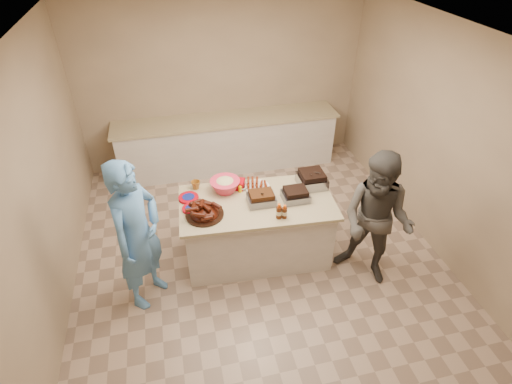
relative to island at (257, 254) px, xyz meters
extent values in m
cube|color=#47230F|center=(0.04, -0.04, 0.85)|extent=(0.32, 0.25, 0.10)
cube|color=black|center=(0.45, -0.06, 0.85)|extent=(0.30, 0.25, 0.09)
cube|color=gray|center=(0.73, 0.17, 0.85)|extent=(0.33, 0.33, 0.13)
cylinder|color=silver|center=(0.07, 0.28, 0.85)|extent=(0.38, 0.38, 0.05)
cube|color=orange|center=(0.72, 0.26, 0.85)|extent=(0.30, 0.23, 0.08)
cylinder|color=#461C0A|center=(0.23, -0.36, 0.85)|extent=(0.06, 0.06, 0.17)
cylinder|color=#461C0A|center=(0.17, -0.35, 0.85)|extent=(0.07, 0.07, 0.19)
cylinder|color=#F0CA00|center=(-0.15, 0.23, 0.85)|extent=(0.04, 0.04, 0.11)
imported|color=silver|center=(-0.12, 0.30, 0.85)|extent=(0.15, 0.06, 0.15)
cylinder|color=#A3020F|center=(-0.77, 0.23, 0.85)|extent=(0.25, 0.25, 0.03)
cylinder|color=#A3020F|center=(-0.77, 0.02, 0.85)|extent=(0.21, 0.21, 0.03)
imported|color=#915A1C|center=(-0.66, 0.42, 0.85)|extent=(0.12, 0.11, 0.11)
cube|color=#A3020F|center=(-0.19, 0.34, 0.85)|extent=(0.25, 0.22, 0.10)
imported|color=#538FD0|center=(-1.34, -0.35, 0.00)|extent=(1.82, 1.60, 0.43)
imported|color=#4B4843|center=(1.20, -0.63, 0.00)|extent=(1.78, 1.73, 0.63)
camera|label=1|loc=(-0.86, -3.60, 3.68)|focal=28.00mm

